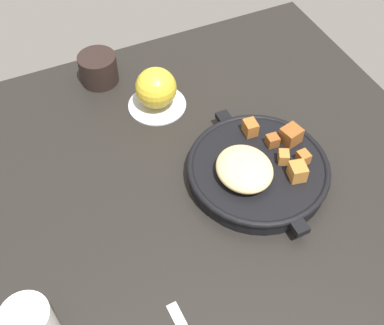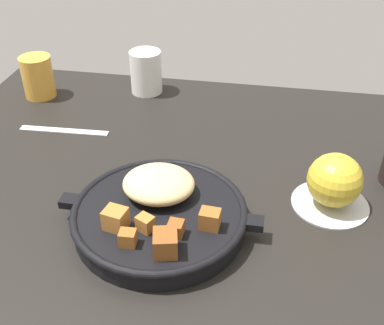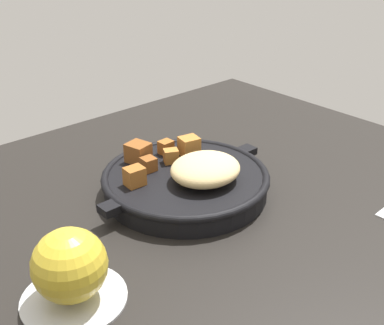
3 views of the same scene
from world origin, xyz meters
The scene contains 5 objects.
ground_plane centered at (0.00, 0.00, -1.20)cm, with size 91.99×85.34×2.40cm, color black.
cast_iron_skillet centered at (0.81, -6.93, 2.44)cm, with size 29.56×25.21×6.95cm.
saucer_plate centered at (25.37, 2.23, 0.30)cm, with size 11.76×11.76×0.60cm, color #B7BABF.
red_apple centered at (25.37, 2.23, 4.71)cm, with size 8.21×8.21×8.21cm, color gold.
coffee_mug_dark centered at (37.56, 10.38, 3.13)cm, with size 7.91×7.91×6.26cm, color black.
Camera 1 is at (-44.16, 26.08, 70.47)cm, focal length 46.47 mm.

